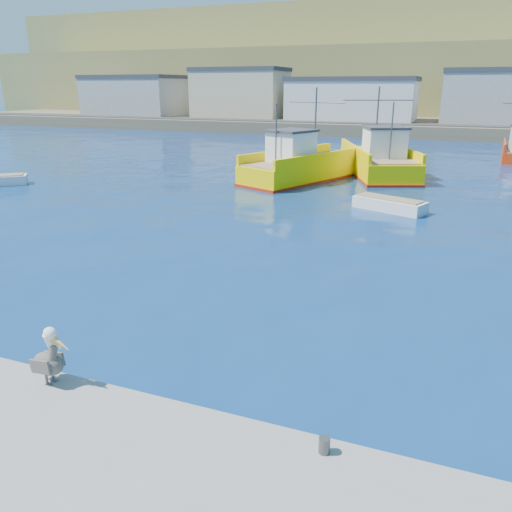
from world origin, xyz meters
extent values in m
plane|color=#06134F|center=(0.00, 0.00, 0.00)|extent=(260.00, 260.00, 0.00)
cylinder|color=#4C4C4C|center=(3.00, -3.40, 0.65)|extent=(0.20, 0.20, 0.30)
cube|color=brown|center=(0.00, 72.00, 0.80)|extent=(160.00, 30.00, 1.60)
cube|color=olive|center=(0.00, 98.00, 6.00)|extent=(180.00, 40.00, 14.00)
cube|color=olive|center=(0.00, 118.00, 11.00)|extent=(200.00, 40.00, 24.00)
cube|color=#2D2D2D|center=(0.00, 61.00, 1.65)|extent=(150.00, 5.00, 0.10)
cube|color=gray|center=(-48.00, 67.00, 4.60)|extent=(16.00, 10.00, 6.00)
cube|color=#333338|center=(-48.00, 67.00, 7.90)|extent=(16.32, 10.20, 0.60)
cube|color=tan|center=(-28.00, 67.00, 5.10)|extent=(14.00, 9.00, 7.00)
cube|color=#333338|center=(-28.00, 67.00, 8.90)|extent=(14.28, 9.18, 0.60)
cube|color=silver|center=(-10.00, 67.00, 4.35)|extent=(18.00, 11.00, 5.50)
cube|color=#333338|center=(-10.00, 67.00, 7.40)|extent=(18.36, 11.22, 0.60)
cube|color=gray|center=(10.00, 67.00, 4.85)|extent=(15.00, 10.00, 6.50)
cube|color=#333338|center=(10.00, 67.00, 8.40)|extent=(15.30, 10.20, 0.60)
cube|color=#FCD500|center=(-5.30, 24.74, 0.69)|extent=(7.39, 11.12, 1.38)
cube|color=#FCD500|center=(-3.78, 24.09, 1.73)|extent=(4.25, 9.62, 0.70)
cube|color=#FCD500|center=(-6.83, 25.39, 1.73)|extent=(4.25, 9.62, 0.70)
cube|color=#992109|center=(-5.30, 24.74, 0.05)|extent=(7.53, 11.34, 0.25)
cube|color=#8C7251|center=(-5.30, 24.74, 1.43)|extent=(6.96, 10.62, 0.10)
cube|color=white|center=(-5.92, 23.28, 2.48)|extent=(3.31, 3.40, 2.00)
cube|color=#333338|center=(-5.92, 23.28, 3.58)|extent=(3.59, 3.76, 0.15)
cylinder|color=#4C4C4C|center=(-4.89, 25.71, 3.88)|extent=(0.16, 0.16, 5.00)
cylinder|color=#4C4C4C|center=(-6.54, 21.82, 3.38)|extent=(0.13, 0.13, 4.00)
cylinder|color=#4C4C4C|center=(-4.89, 25.71, 5.38)|extent=(4.57, 2.01, 0.08)
cube|color=#FCD500|center=(-0.76, 29.19, 0.72)|extent=(7.60, 11.73, 1.44)
cube|color=#FCD500|center=(0.92, 29.84, 1.79)|extent=(4.17, 10.22, 0.70)
cube|color=#FCD500|center=(-2.44, 28.53, 1.79)|extent=(4.17, 10.22, 0.70)
cube|color=#992109|center=(-0.76, 29.19, 0.05)|extent=(7.76, 11.97, 0.25)
cube|color=#8C7251|center=(-0.76, 29.19, 1.49)|extent=(7.16, 11.21, 0.10)
cube|color=white|center=(-0.15, 27.64, 2.54)|extent=(3.51, 3.56, 2.00)
cube|color=#333338|center=(-0.15, 27.64, 3.64)|extent=(3.81, 3.94, 0.15)
cylinder|color=#4C4C4C|center=(-1.16, 30.22, 3.94)|extent=(0.16, 0.16, 5.00)
cylinder|color=#4C4C4C|center=(0.45, 26.08, 3.44)|extent=(0.13, 0.13, 4.00)
cylinder|color=#4C4C4C|center=(-1.16, 30.22, 5.44)|extent=(5.03, 2.02, 0.08)
cube|color=red|center=(9.02, 41.63, 1.30)|extent=(0.65, 7.16, 0.70)
cube|color=silver|center=(1.65, 17.19, 0.24)|extent=(4.14, 2.74, 0.78)
cube|color=#8C7251|center=(1.65, 17.19, 0.67)|extent=(3.67, 2.32, 0.08)
cylinder|color=#595451|center=(-2.98, -3.48, 0.63)|extent=(0.06, 0.06, 0.25)
cube|color=#595451|center=(-2.93, -3.48, 0.51)|extent=(0.13, 0.11, 0.01)
cylinder|color=#595451|center=(-2.97, -3.32, 0.63)|extent=(0.06, 0.06, 0.25)
cube|color=#595451|center=(-2.92, -3.32, 0.51)|extent=(0.13, 0.11, 0.01)
ellipsoid|color=#38332D|center=(-2.95, -3.40, 0.96)|extent=(0.76, 0.48, 0.51)
cube|color=#38332D|center=(-2.99, -3.59, 0.98)|extent=(0.57, 0.09, 0.37)
cube|color=#38332D|center=(-2.96, -3.20, 0.98)|extent=(0.57, 0.09, 0.37)
cube|color=#38332D|center=(-3.27, -3.38, 0.90)|extent=(0.20, 0.15, 0.11)
cylinder|color=#38332D|center=(-2.78, -3.41, 1.24)|extent=(0.19, 0.27, 0.40)
cylinder|color=white|center=(-2.82, -3.40, 1.54)|extent=(0.18, 0.27, 0.38)
ellipsoid|color=white|center=(-2.77, -3.41, 1.72)|extent=(0.31, 0.25, 0.25)
cone|color=gold|center=(-2.54, -3.42, 1.56)|extent=(0.51, 0.16, 0.35)
cube|color=tan|center=(-2.63, -3.42, 1.52)|extent=(0.31, 0.07, 0.22)
camera|label=1|loc=(4.44, -10.40, 6.50)|focal=35.00mm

